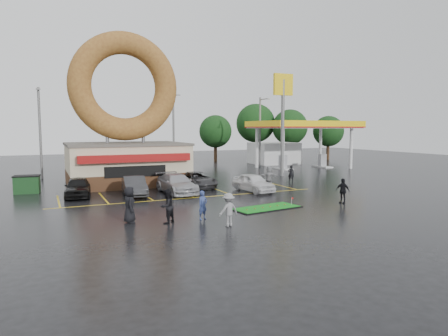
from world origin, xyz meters
name	(u,v)px	position (x,y,z in m)	size (l,w,h in m)	color
ground	(213,206)	(0.00, 0.00, 0.00)	(120.00, 120.00, 0.00)	black
donut_shop	(126,134)	(-3.00, 12.97, 4.46)	(10.20, 8.70, 13.50)	#472B19
gas_station	(290,138)	(20.00, 20.94, 3.70)	(12.30, 13.65, 5.90)	silver
shell_sign	(283,105)	(13.00, 12.00, 7.38)	(2.20, 0.36, 10.60)	slate
streetlight_left	(40,131)	(-10.00, 19.92, 4.78)	(0.40, 2.21, 9.00)	slate
streetlight_mid	(174,130)	(4.00, 20.92, 4.78)	(0.40, 2.21, 9.00)	slate
streetlight_right	(260,130)	(16.00, 21.92, 4.78)	(0.40, 2.21, 9.00)	slate
tree_far_a	(290,127)	(26.00, 30.00, 5.18)	(5.60, 5.60, 8.00)	#332114
tree_far_b	(328,131)	(32.00, 28.00, 4.53)	(4.90, 4.90, 7.00)	#332114
tree_far_c	(256,123)	(22.00, 34.00, 5.84)	(6.30, 6.30, 9.00)	#332114
tree_far_d	(215,131)	(14.00, 32.00, 4.53)	(4.90, 4.90, 7.00)	#332114
car_black	(78,187)	(-7.63, 7.23, 0.73)	(1.72, 4.26, 1.45)	black
car_dgrey	(134,186)	(-3.76, 6.02, 0.73)	(1.54, 4.41, 1.45)	#2D2D2F
car_silver	(177,184)	(-0.53, 5.84, 0.74)	(2.08, 5.12, 1.49)	#ACABB1
car_grey	(197,180)	(1.96, 8.00, 0.66)	(2.19, 4.74, 1.32)	#303032
car_white	(253,183)	(5.21, 4.06, 0.72)	(1.70, 4.23, 1.44)	silver
person_blue	(203,205)	(-1.97, -3.31, 0.80)	(0.58, 0.38, 1.60)	navy
person_blackjkt	(167,206)	(-4.01, -3.33, 0.90)	(0.88, 0.68, 1.81)	black
person_hoodie	(228,210)	(-1.35, -5.28, 0.85)	(1.10, 0.63, 1.71)	gray
person_bystander	(129,205)	(-5.80, -2.41, 0.97)	(0.94, 0.61, 1.93)	black
person_cameraman	(343,191)	(8.29, -2.74, 0.84)	(0.98, 0.41, 1.68)	black
person_walker_near	(269,177)	(7.64, 5.70, 0.89)	(1.65, 0.52, 1.78)	gray
person_walker_far	(291,174)	(11.24, 7.71, 0.79)	(0.57, 0.38, 1.57)	black
dumpster	(27,185)	(-11.06, 10.72, 0.65)	(1.80, 1.20, 1.30)	#183F1C
putting_green	(266,208)	(2.77, -2.14, 0.04)	(4.67, 2.54, 0.55)	black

